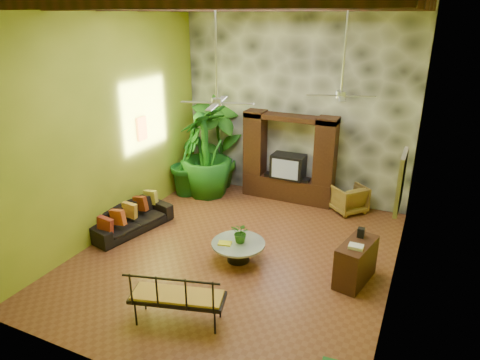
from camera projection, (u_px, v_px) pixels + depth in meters
The scene contains 21 objects.
ground at pixel (238, 254), 8.82m from camera, with size 7.00×7.00×0.00m, color brown.
back_wall at pixel (296, 103), 10.88m from camera, with size 6.00×0.02×5.00m, color olive.
left_wall at pixel (110, 121), 9.09m from camera, with size 0.02×7.00×5.00m, color olive.
right_wall at pixel (409, 158), 6.74m from camera, with size 0.02×7.00×5.00m, color olive.
stone_accent_wall at pixel (295, 104), 10.83m from camera, with size 5.98×0.10×4.98m, color #393B41.
ceiling_beams at pixel (237, 4), 7.09m from camera, with size 5.95×5.36×0.22m.
entertainment_center at pixel (288, 164), 11.13m from camera, with size 2.40×0.55×2.30m.
ceiling_fan_front at pixel (217, 90), 7.33m from camera, with size 1.28×1.28×1.86m.
ceiling_fan_back at pixel (342, 84), 7.98m from camera, with size 1.28×1.28×1.86m.
wall_art_mask at pixel (142, 129), 10.06m from camera, with size 0.06×0.32×0.55m, color gold.
wall_art_painting at pixel (401, 182), 6.32m from camera, with size 0.06×0.70×0.90m, color #295B98.
sofa at pixel (131, 219), 9.69m from camera, with size 1.95×0.76×0.57m, color black.
wicker_armchair at pixel (348, 198), 10.61m from camera, with size 0.74×0.76×0.70m, color brown.
tall_plant_a at pixel (219, 141), 11.80m from camera, with size 1.41×0.95×2.67m, color #276B1C.
tall_plant_b at pixel (187, 161), 11.51m from camera, with size 1.02×0.82×1.85m, color #185B1D.
tall_plant_c at pixel (206, 151), 11.31m from camera, with size 1.38×1.38×2.46m, color #1B6119.
coffee_table at pixel (238, 249), 8.51m from camera, with size 1.07×1.07×0.40m.
centerpiece_plant at pixel (241, 233), 8.40m from camera, with size 0.38×0.33×0.42m, color #276019.
yellow_tray at pixel (225, 243), 8.40m from camera, with size 0.26×0.18×0.03m, color yellow.
iron_bench at pixel (175, 296), 6.63m from camera, with size 1.58×0.93×0.57m.
side_console at pixel (356, 262), 7.79m from camera, with size 0.45×1.00×0.80m, color #371A11.
Camera 1 is at (3.26, -6.94, 4.62)m, focal length 32.00 mm.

